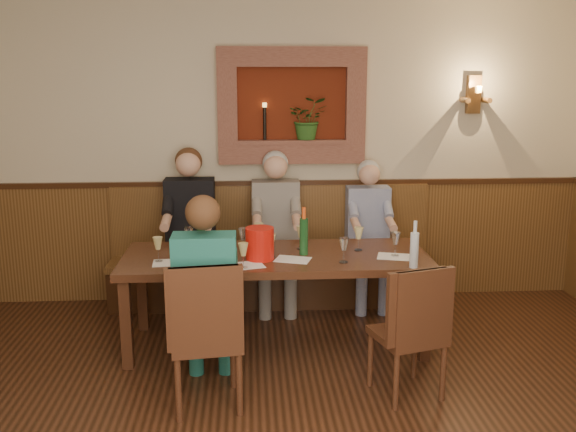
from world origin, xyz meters
name	(u,v)px	position (x,y,z in m)	size (l,w,h in m)	color
room_shell	(292,132)	(0.00, 0.00, 1.89)	(6.04, 6.04, 2.82)	beige
wainscoting	(292,386)	(0.00, 0.00, 0.59)	(6.02, 6.02, 1.15)	#503317
wall_niche	(296,111)	(0.24, 2.94, 1.81)	(1.36, 0.30, 1.06)	#5F1E0D
wall_sconce	(474,95)	(1.90, 2.93, 1.94)	(0.25, 0.20, 0.35)	#503317
dining_table	(276,264)	(0.00, 1.85, 0.68)	(2.40, 0.90, 0.75)	#381E10
bench	(272,270)	(0.00, 2.79, 0.33)	(3.00, 0.45, 1.11)	#381E0F
chair_near_left	(207,364)	(-0.50, 0.89, 0.30)	(0.50, 0.50, 1.02)	#381E10
chair_near_right	(408,357)	(0.85, 0.95, 0.27)	(0.52, 0.52, 0.94)	#381E10
person_bench_left	(190,244)	(-0.75, 2.69, 0.62)	(0.45, 0.55, 1.49)	black
person_bench_mid	(276,244)	(0.04, 2.69, 0.60)	(0.43, 0.53, 1.46)	#514D4A
person_bench_right	(368,247)	(0.90, 2.69, 0.56)	(0.39, 0.48, 1.37)	navy
person_chair_front	(207,313)	(-0.50, 1.07, 0.58)	(0.41, 0.50, 1.40)	#175050
spittoon_bucket	(260,244)	(-0.13, 1.73, 0.87)	(0.22, 0.22, 0.25)	red
wine_bottle_green_a	(304,235)	(0.22, 1.84, 0.91)	(0.09, 0.09, 0.38)	#19471E
wine_bottle_green_b	(201,238)	(-0.58, 1.86, 0.89)	(0.08, 0.08, 0.35)	#19471E
water_bottle	(414,249)	(1.00, 1.45, 0.89)	(0.08, 0.08, 0.35)	silver
tasting_sheet_a	(171,263)	(-0.80, 1.68, 0.75)	(0.27, 0.20, 0.00)	white
tasting_sheet_b	(293,259)	(0.12, 1.70, 0.75)	(0.26, 0.19, 0.00)	white
tasting_sheet_c	(395,257)	(0.93, 1.73, 0.75)	(0.27, 0.19, 0.00)	white
tasting_sheet_d	(245,266)	(-0.24, 1.57, 0.75)	(0.28, 0.20, 0.00)	white
wine_glass_0	(158,249)	(-0.90, 1.72, 0.85)	(0.08, 0.08, 0.19)	#D6CA80
wine_glass_1	(189,239)	(-0.69, 2.01, 0.85)	(0.08, 0.08, 0.19)	white
wine_glass_2	(214,253)	(-0.47, 1.60, 0.85)	(0.08, 0.08, 0.19)	#D6CA80
wine_glass_3	(243,240)	(-0.26, 1.97, 0.85)	(0.08, 0.08, 0.19)	white
wine_glass_4	(271,246)	(-0.04, 1.76, 0.85)	(0.08, 0.08, 0.19)	#D6CA80
wine_glass_5	(301,237)	(0.21, 2.01, 0.85)	(0.08, 0.08, 0.19)	#D6CA80
wine_glass_6	(344,250)	(0.50, 1.61, 0.85)	(0.08, 0.08, 0.19)	white
wine_glass_7	(358,239)	(0.67, 1.93, 0.85)	(0.08, 0.08, 0.19)	#D6CA80
wine_glass_8	(395,244)	(0.93, 1.75, 0.85)	(0.08, 0.08, 0.19)	white
wine_glass_9	(243,256)	(-0.25, 1.51, 0.85)	(0.08, 0.08, 0.19)	#D6CA80
wine_glass_10	(259,234)	(-0.13, 2.13, 0.85)	(0.08, 0.08, 0.19)	#D6CA80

